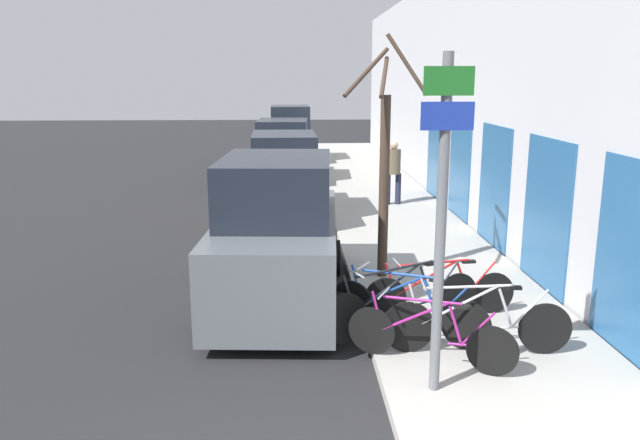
# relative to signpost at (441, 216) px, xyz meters

# --- Properties ---
(ground_plane) EXTENTS (80.00, 80.00, 0.00)m
(ground_plane) POSITION_rel_signpost_xyz_m (-1.57, 8.39, -2.18)
(ground_plane) COLOR black
(sidewalk_curb) EXTENTS (3.20, 32.00, 0.15)m
(sidewalk_curb) POSITION_rel_signpost_xyz_m (1.03, 11.19, -2.11)
(sidewalk_curb) COLOR #9E9B93
(sidewalk_curb) RESTS_ON ground
(building_facade) EXTENTS (0.23, 32.00, 6.50)m
(building_facade) POSITION_rel_signpost_xyz_m (2.78, 11.11, 1.04)
(building_facade) COLOR #BCBCC1
(building_facade) RESTS_ON ground
(signpost) EXTENTS (0.56, 0.14, 3.76)m
(signpost) POSITION_rel_signpost_xyz_m (0.00, 0.00, 0.00)
(signpost) COLOR #595B60
(signpost) RESTS_ON sidewalk_curb
(bicycle_0) EXTENTS (1.94, 0.99, 0.86)m
(bicycle_0) POSITION_rel_signpost_xyz_m (0.08, 0.64, -1.66)
(bicycle_0) COLOR black
(bicycle_0) RESTS_ON sidewalk_curb
(bicycle_1) EXTENTS (2.44, 0.44, 0.94)m
(bicycle_1) POSITION_rel_signpost_xyz_m (0.75, 0.93, -1.63)
(bicycle_1) COLOR black
(bicycle_1) RESTS_ON sidewalk_curb
(bicycle_2) EXTENTS (2.01, 1.25, 0.94)m
(bicycle_2) POSITION_rel_signpost_xyz_m (-0.06, 1.47, -1.64)
(bicycle_2) COLOR black
(bicycle_2) RESTS_ON sidewalk_curb
(bicycle_3) EXTENTS (2.40, 1.09, 0.98)m
(bicycle_3) POSITION_rel_signpost_xyz_m (-0.08, 1.67, -1.62)
(bicycle_3) COLOR black
(bicycle_3) RESTS_ON sidewalk_curb
(bicycle_4) EXTENTS (2.31, 0.44, 0.88)m
(bicycle_4) POSITION_rel_signpost_xyz_m (0.58, 2.22, -1.66)
(bicycle_4) COLOR black
(bicycle_4) RESTS_ON sidewalk_curb
(parked_car_0) EXTENTS (2.30, 4.76, 2.43)m
(parked_car_0) POSITION_rel_signpost_xyz_m (-1.85, 3.33, -1.09)
(parked_car_0) COLOR #51565B
(parked_car_0) RESTS_ON ground
(parked_car_1) EXTENTS (2.06, 4.48, 2.26)m
(parked_car_1) POSITION_rel_signpost_xyz_m (-1.80, 9.46, -1.15)
(parked_car_1) COLOR gray
(parked_car_1) RESTS_ON ground
(parked_car_2) EXTENTS (2.22, 4.56, 2.21)m
(parked_car_2) POSITION_rel_signpost_xyz_m (-1.90, 15.30, -1.18)
(parked_car_2) COLOR black
(parked_car_2) RESTS_ON ground
(parked_car_3) EXTENTS (2.08, 4.32, 2.45)m
(parked_car_3) POSITION_rel_signpost_xyz_m (-1.65, 20.58, -1.09)
(parked_car_3) COLOR #144728
(parked_car_3) RESTS_ON ground
(pedestrian_near) EXTENTS (0.47, 0.40, 1.78)m
(pedestrian_near) POSITION_rel_signpost_xyz_m (1.23, 10.62, -1.01)
(pedestrian_near) COLOR #1E2338
(pedestrian_near) RESTS_ON sidewalk_curb
(street_tree) EXTENTS (1.50, 1.27, 4.21)m
(street_tree) POSITION_rel_signpost_xyz_m (-0.01, 4.16, -0.11)
(street_tree) COLOR #3D2D23
(street_tree) RESTS_ON sidewalk_curb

